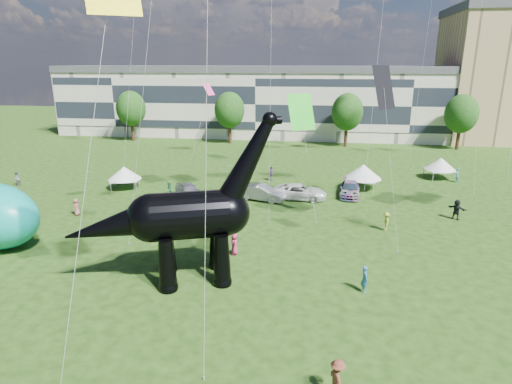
# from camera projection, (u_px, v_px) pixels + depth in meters

# --- Properties ---
(ground) EXTENTS (220.00, 220.00, 0.00)m
(ground) POSITION_uv_depth(u_px,v_px,m) (247.00, 320.00, 23.71)
(ground) COLOR #16330C
(ground) RESTS_ON ground
(terrace_row) EXTENTS (78.00, 11.00, 12.00)m
(terrace_row) POSITION_uv_depth(u_px,v_px,m) (260.00, 104.00, 81.78)
(terrace_row) COLOR beige
(terrace_row) RESTS_ON ground
(tree_far_left) EXTENTS (5.20, 5.20, 9.44)m
(tree_far_left) POSITION_uv_depth(u_px,v_px,m) (131.00, 106.00, 76.25)
(tree_far_left) COLOR #382314
(tree_far_left) RESTS_ON ground
(tree_mid_left) EXTENTS (5.20, 5.20, 9.44)m
(tree_mid_left) POSITION_uv_depth(u_px,v_px,m) (229.00, 107.00, 73.73)
(tree_mid_left) COLOR #382314
(tree_mid_left) RESTS_ON ground
(tree_mid_right) EXTENTS (5.20, 5.20, 9.44)m
(tree_mid_right) POSITION_uv_depth(u_px,v_px,m) (347.00, 109.00, 70.93)
(tree_mid_right) COLOR #382314
(tree_mid_right) RESTS_ON ground
(tree_far_right) EXTENTS (5.20, 5.20, 9.44)m
(tree_far_right) POSITION_uv_depth(u_px,v_px,m) (462.00, 111.00, 68.41)
(tree_far_right) COLOR #382314
(tree_far_right) RESTS_ON ground
(dinosaur_sculpture) EXTENTS (13.51, 6.62, 11.22)m
(dinosaur_sculpture) POSITION_uv_depth(u_px,v_px,m) (182.00, 219.00, 27.02)
(dinosaur_sculpture) COLOR black
(dinosaur_sculpture) RESTS_ON ground
(car_silver) EXTENTS (4.37, 5.19, 1.68)m
(car_silver) POSITION_uv_depth(u_px,v_px,m) (189.00, 191.00, 44.44)
(car_silver) COLOR #A5A5AA
(car_silver) RESTS_ON ground
(car_grey) EXTENTS (5.20, 2.95, 1.62)m
(car_grey) POSITION_uv_depth(u_px,v_px,m) (262.00, 193.00, 44.09)
(car_grey) COLOR slate
(car_grey) RESTS_ON ground
(car_white) EXTENTS (5.79, 3.01, 1.56)m
(car_white) POSITION_uv_depth(u_px,v_px,m) (300.00, 192.00, 44.52)
(car_white) COLOR silver
(car_white) RESTS_ON ground
(car_dark) EXTENTS (2.39, 5.18, 1.47)m
(car_dark) POSITION_uv_depth(u_px,v_px,m) (350.00, 189.00, 45.64)
(car_dark) COLOR #595960
(car_dark) RESTS_ON ground
(gazebo_near) EXTENTS (5.01, 5.01, 2.83)m
(gazebo_near) POSITION_uv_depth(u_px,v_px,m) (363.00, 172.00, 47.77)
(gazebo_near) COLOR silver
(gazebo_near) RESTS_ON ground
(gazebo_far) EXTENTS (4.30, 4.30, 2.58)m
(gazebo_far) POSITION_uv_depth(u_px,v_px,m) (440.00, 164.00, 52.18)
(gazebo_far) COLOR silver
(gazebo_far) RESTS_ON ground
(gazebo_left) EXTENTS (4.52, 4.52, 2.54)m
(gazebo_left) POSITION_uv_depth(u_px,v_px,m) (124.00, 173.00, 47.97)
(gazebo_left) COLOR silver
(gazebo_left) RESTS_ON ground
(visitors) EXTENTS (51.52, 37.78, 1.88)m
(visitors) POSITION_uv_depth(u_px,v_px,m) (281.00, 215.00, 37.53)
(visitors) COLOR brown
(visitors) RESTS_ON ground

